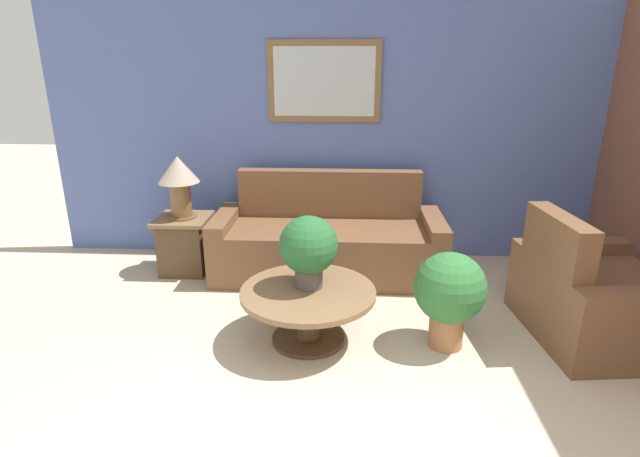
{
  "coord_description": "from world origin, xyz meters",
  "views": [
    {
      "loc": [
        -0.23,
        -1.83,
        2.01
      ],
      "look_at": [
        -0.45,
        2.14,
        0.65
      ],
      "focal_mm": 28.0,
      "sensor_mm": 36.0,
      "label": 1
    }
  ],
  "objects_px": {
    "armchair": "(594,298)",
    "potted_plant_floor": "(449,292)",
    "side_table": "(185,244)",
    "table_lamp": "(179,178)",
    "couch_main": "(328,242)",
    "coffee_table": "(308,304)",
    "potted_plant_on_table": "(309,248)"
  },
  "relations": [
    {
      "from": "armchair",
      "to": "potted_plant_floor",
      "type": "bearing_deg",
      "value": 94.4
    },
    {
      "from": "side_table",
      "to": "potted_plant_floor",
      "type": "height_order",
      "value": "potted_plant_floor"
    },
    {
      "from": "table_lamp",
      "to": "side_table",
      "type": "bearing_deg",
      "value": 180.0
    },
    {
      "from": "couch_main",
      "to": "side_table",
      "type": "distance_m",
      "value": 1.41
    },
    {
      "from": "armchair",
      "to": "table_lamp",
      "type": "distance_m",
      "value": 3.65
    },
    {
      "from": "coffee_table",
      "to": "potted_plant_floor",
      "type": "distance_m",
      "value": 1.02
    },
    {
      "from": "coffee_table",
      "to": "potted_plant_floor",
      "type": "height_order",
      "value": "potted_plant_floor"
    },
    {
      "from": "armchair",
      "to": "coffee_table",
      "type": "bearing_deg",
      "value": 89.09
    },
    {
      "from": "coffee_table",
      "to": "table_lamp",
      "type": "xyz_separation_m",
      "value": [
        -1.31,
        1.23,
        0.64
      ]
    },
    {
      "from": "armchair",
      "to": "potted_plant_on_table",
      "type": "bearing_deg",
      "value": 87.63
    },
    {
      "from": "couch_main",
      "to": "potted_plant_floor",
      "type": "bearing_deg",
      "value": -54.26
    },
    {
      "from": "coffee_table",
      "to": "potted_plant_on_table",
      "type": "bearing_deg",
      "value": 87.89
    },
    {
      "from": "table_lamp",
      "to": "potted_plant_floor",
      "type": "distance_m",
      "value": 2.68
    },
    {
      "from": "couch_main",
      "to": "coffee_table",
      "type": "height_order",
      "value": "couch_main"
    },
    {
      "from": "side_table",
      "to": "potted_plant_on_table",
      "type": "height_order",
      "value": "potted_plant_on_table"
    },
    {
      "from": "side_table",
      "to": "potted_plant_on_table",
      "type": "relative_size",
      "value": 1.03
    },
    {
      "from": "couch_main",
      "to": "potted_plant_on_table",
      "type": "xyz_separation_m",
      "value": [
        -0.1,
        -1.2,
        0.41
      ]
    },
    {
      "from": "potted_plant_floor",
      "to": "side_table",
      "type": "bearing_deg",
      "value": 151.75
    },
    {
      "from": "couch_main",
      "to": "side_table",
      "type": "bearing_deg",
      "value": -179.06
    },
    {
      "from": "table_lamp",
      "to": "potted_plant_on_table",
      "type": "xyz_separation_m",
      "value": [
        1.31,
        -1.17,
        -0.22
      ]
    },
    {
      "from": "potted_plant_on_table",
      "to": "potted_plant_floor",
      "type": "bearing_deg",
      "value": -4.1
    },
    {
      "from": "potted_plant_floor",
      "to": "couch_main",
      "type": "bearing_deg",
      "value": 125.74
    },
    {
      "from": "couch_main",
      "to": "armchair",
      "type": "xyz_separation_m",
      "value": [
        2.03,
        -1.07,
        -0.01
      ]
    },
    {
      "from": "armchair",
      "to": "potted_plant_on_table",
      "type": "distance_m",
      "value": 2.17
    },
    {
      "from": "potted_plant_on_table",
      "to": "potted_plant_floor",
      "type": "distance_m",
      "value": 1.05
    },
    {
      "from": "armchair",
      "to": "coffee_table",
      "type": "xyz_separation_m",
      "value": [
        -2.13,
        -0.19,
        -0.01
      ]
    },
    {
      "from": "armchair",
      "to": "table_lamp",
      "type": "xyz_separation_m",
      "value": [
        -3.44,
        1.04,
        0.63
      ]
    },
    {
      "from": "couch_main",
      "to": "armchair",
      "type": "distance_m",
      "value": 2.29
    },
    {
      "from": "table_lamp",
      "to": "couch_main",
      "type": "bearing_deg",
      "value": 0.94
    },
    {
      "from": "armchair",
      "to": "coffee_table",
      "type": "relative_size",
      "value": 1.21
    },
    {
      "from": "armchair",
      "to": "side_table",
      "type": "height_order",
      "value": "armchair"
    },
    {
      "from": "side_table",
      "to": "table_lamp",
      "type": "xyz_separation_m",
      "value": [
        0.0,
        0.0,
        0.66
      ]
    }
  ]
}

